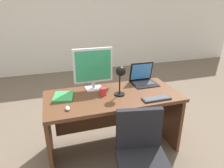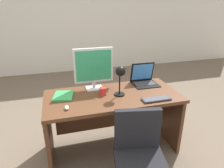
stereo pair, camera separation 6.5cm
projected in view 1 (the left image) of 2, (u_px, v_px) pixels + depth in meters
The scene contains 11 objects.
ground at pixel (89, 98), 3.88m from camera, with size 12.00×12.00×0.00m, color #6B5B4C.
back_wall at pixel (72, 17), 5.02m from camera, with size 10.00×0.10×2.80m, color silver.
desk at pixel (112, 110), 2.40m from camera, with size 1.53×0.72×0.75m.
monitor at pixel (93, 67), 2.33m from camera, with size 0.47×0.16×0.50m.
laptop at pixel (142, 77), 2.60m from camera, with size 0.31×0.28×0.27m.
keyboard at pixel (156, 99), 2.16m from camera, with size 0.31×0.11×0.02m.
mouse at pixel (68, 108), 1.95m from camera, with size 0.04×0.08×0.03m.
desk_lamp at pixel (121, 75), 2.16m from camera, with size 0.12×0.14×0.35m.
book at pixel (63, 97), 2.21m from camera, with size 0.26×0.29×0.02m.
coffee_mug at pixel (103, 91), 2.25m from camera, with size 0.10×0.07×0.09m.
office_chair at pixel (142, 164), 1.86m from camera, with size 0.56×0.57×0.82m.
Camera 1 is at (-0.63, -1.96, 1.71)m, focal length 31.93 mm.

